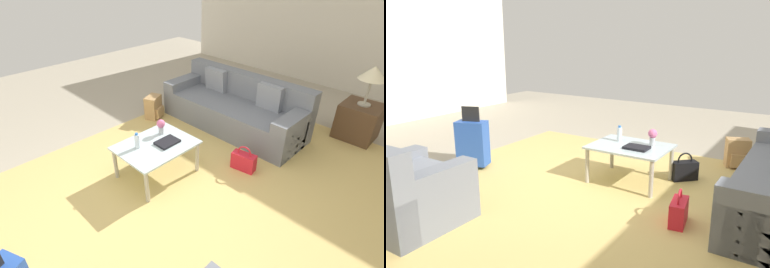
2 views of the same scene
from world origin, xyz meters
TOP-DOWN VIEW (x-y plane):
  - ground_plane at (0.00, 0.00)m, footprint 12.00×12.00m
  - area_rug at (-0.60, 0.20)m, footprint 5.20×4.40m
  - armchair at (0.90, 1.67)m, footprint 0.96×0.90m
  - coffee_table at (-0.40, -0.50)m, footprint 0.93×0.74m
  - water_bottle at (-0.20, -0.60)m, footprint 0.06×0.06m
  - coffee_table_book at (-0.52, -0.42)m, footprint 0.28×0.21m
  - flower_vase at (-0.62, -0.65)m, footprint 0.11×0.11m
  - suitcase_blue at (1.60, 0.20)m, footprint 0.45×0.35m
  - handbag_red at (-1.27, 0.24)m, footprint 0.19×0.34m
  - handbag_black at (-0.95, -0.92)m, footprint 0.32×0.33m
  - backpack_tan at (-1.40, -1.79)m, footprint 0.35×0.33m

SIDE VIEW (x-z plane):
  - ground_plane at x=0.00m, z-range 0.00..0.00m
  - area_rug at x=-0.60m, z-range 0.00..0.01m
  - handbag_red at x=-1.27m, z-range -0.05..0.31m
  - handbag_black at x=-0.95m, z-range -0.05..0.31m
  - backpack_tan at x=-1.40m, z-range -0.01..0.39m
  - armchair at x=0.90m, z-range -0.13..0.72m
  - suitcase_blue at x=1.60m, z-range -0.07..0.78m
  - coffee_table at x=-0.40m, z-range 0.17..0.63m
  - coffee_table_book at x=-0.52m, z-range 0.46..0.49m
  - water_bottle at x=-0.20m, z-range 0.45..0.66m
  - flower_vase at x=-0.62m, z-range 0.48..0.69m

